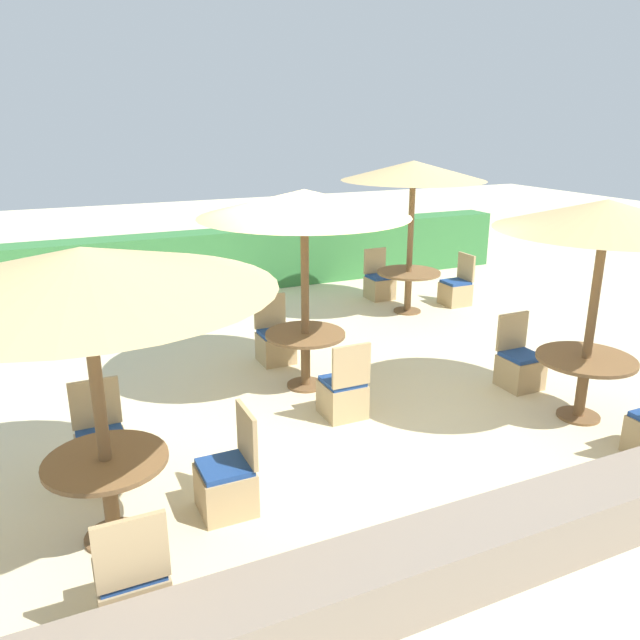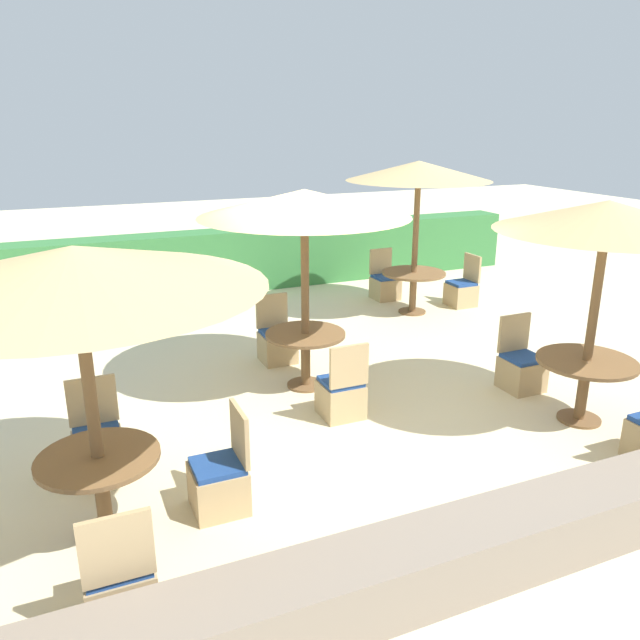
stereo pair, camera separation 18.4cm
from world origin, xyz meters
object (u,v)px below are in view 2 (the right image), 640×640
object	(u,v)px
patio_chair_front_left_north	(99,449)
parasol_front_right	(607,217)
patio_chair_front_right_north	(521,369)
parasol_back_right	(419,172)
patio_chair_front_left_south	(120,584)
parasol_center	(304,204)
round_table_center	(305,345)
patio_chair_back_right_east	(462,292)
patio_chair_front_left_east	(220,482)
patio_chair_back_right_north	(385,285)
patio_chair_center_south	(341,395)
parasol_front_left	(75,269)
round_table_front_right	(585,373)
patio_chair_center_north	(277,343)
round_table_front_left	(100,475)

from	to	relation	value
patio_chair_front_left_north	parasol_front_right	bearing A→B (deg)	169.20
patio_chair_front_right_north	parasol_back_right	size ratio (longest dim) A/B	0.36
patio_chair_front_left_south	patio_chair_front_left_north	size ratio (longest dim) A/B	1.00
parasol_center	round_table_center	xyz separation A→B (m)	(0.00, -0.00, -1.76)
patio_chair_back_right_east	patio_chair_front_left_east	distance (m)	7.15
patio_chair_back_right_north	patio_chair_center_south	bearing A→B (deg)	55.36
parasol_front_left	parasol_back_right	bearing A→B (deg)	37.98
parasol_back_right	parasol_front_left	xyz separation A→B (m)	(-5.56, -4.34, -0.19)
parasol_front_left	patio_chair_center_south	bearing A→B (deg)	23.82
round_table_front_right	parasol_front_left	bearing A→B (deg)	-179.76
patio_chair_center_south	parasol_front_right	bearing A→B (deg)	-25.52
parasol_center	patio_chair_center_north	bearing A→B (deg)	92.63
parasol_back_right	patio_chair_front_left_east	world-z (taller)	parasol_back_right
parasol_front_right	patio_chair_front_right_north	size ratio (longest dim) A/B	2.67
patio_chair_center_north	patio_chair_center_south	world-z (taller)	same
parasol_back_right	round_table_front_left	xyz separation A→B (m)	(-5.56, -4.34, -1.88)
parasol_center	patio_chair_center_north	xyz separation A→B (m)	(-0.04, 0.96, -2.05)
patio_chair_center_north	patio_chair_front_left_east	distance (m)	3.52
parasol_front_right	round_table_front_right	world-z (taller)	parasol_front_right
round_table_center	patio_chair_center_north	distance (m)	1.01
patio_chair_front_left_south	patio_chair_front_left_east	xyz separation A→B (m)	(0.95, 0.96, 0.00)
parasol_front_right	patio_chair_front_left_east	xyz separation A→B (m)	(-4.17, -0.04, -2.04)
patio_chair_back_right_north	patio_chair_front_left_east	xyz separation A→B (m)	(-4.58, -5.33, 0.00)
round_table_center	patio_chair_center_south	xyz separation A→B (m)	(0.05, -0.95, -0.29)
patio_chair_front_right_north	patio_chair_center_north	size ratio (longest dim) A/B	1.00
patio_chair_back_right_east	parasol_front_left	distance (m)	8.17
patio_chair_center_south	patio_chair_front_left_north	size ratio (longest dim) A/B	1.00
round_table_front_right	patio_chair_front_left_east	distance (m)	4.18
round_table_front_right	round_table_center	world-z (taller)	round_table_front_right
round_table_front_right	parasol_front_left	world-z (taller)	parasol_front_left
patio_chair_center_north	patio_chair_front_left_south	xyz separation A→B (m)	(-2.58, -4.07, 0.00)
parasol_back_right	patio_chair_center_north	size ratio (longest dim) A/B	2.81
patio_chair_front_right_north	patio_chair_center_south	size ratio (longest dim) A/B	1.00
patio_chair_front_right_north	patio_chair_center_north	xyz separation A→B (m)	(-2.51, 2.12, 0.00)
patio_chair_front_left_east	patio_chair_back_right_north	bearing A→B (deg)	-40.68
patio_chair_center_north	patio_chair_center_south	bearing A→B (deg)	92.94
patio_chair_front_right_north	patio_chair_front_left_south	size ratio (longest dim) A/B	1.00
round_table_front_right	patio_chair_front_left_east	bearing A→B (deg)	-179.52
patio_chair_front_left_south	patio_chair_center_north	bearing A→B (deg)	57.69
patio_chair_center_north	parasol_front_right	bearing A→B (deg)	129.51
parasol_front_right	parasol_back_right	bearing A→B (deg)	84.36
parasol_center	parasol_back_right	bearing A→B (deg)	36.99
parasol_back_right	patio_chair_back_right_north	size ratio (longest dim) A/B	2.81
round_table_center	patio_chair_center_south	distance (m)	1.00
parasol_front_right	patio_chair_front_left_south	size ratio (longest dim) A/B	2.67
parasol_back_right	parasol_center	bearing A→B (deg)	-143.01
patio_chair_center_north	patio_chair_front_left_north	bearing A→B (deg)	39.56
round_table_front_right	patio_chair_center_north	size ratio (longest dim) A/B	1.16
parasol_front_right	patio_chair_center_north	xyz separation A→B (m)	(-2.54, 3.08, -2.04)
parasol_back_right	parasol_front_left	size ratio (longest dim) A/B	0.94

